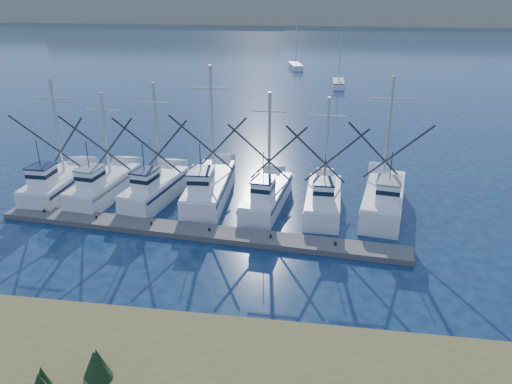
% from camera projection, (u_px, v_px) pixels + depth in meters
% --- Properties ---
extents(ground, '(500.00, 500.00, 0.00)m').
position_uv_depth(ground, '(301.00, 290.00, 26.36)').
color(ground, '#0B1B33').
rests_on(ground, ground).
extents(floating_dock, '(27.22, 4.17, 0.36)m').
position_uv_depth(floating_dock, '(195.00, 232.00, 32.15)').
color(floating_dock, '#5B5852').
rests_on(floating_dock, ground).
extents(dune_ridge, '(360.00, 60.00, 10.00)m').
position_uv_depth(dune_ridge, '(333.00, 9.00, 216.09)').
color(dune_ridge, tan).
rests_on(dune_ridge, ground).
extents(trawler_fleet, '(27.38, 8.84, 9.70)m').
position_uv_depth(trawler_fleet, '(216.00, 192.00, 36.16)').
color(trawler_fleet, white).
rests_on(trawler_fleet, ground).
extents(sailboat_near, '(1.80, 5.62, 8.10)m').
position_uv_depth(sailboat_near, '(338.00, 84.00, 78.23)').
color(sailboat_near, white).
rests_on(sailboat_near, ground).
extents(sailboat_far, '(3.28, 6.44, 8.10)m').
position_uv_depth(sailboat_far, '(296.00, 66.00, 94.83)').
color(sailboat_far, white).
rests_on(sailboat_far, ground).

